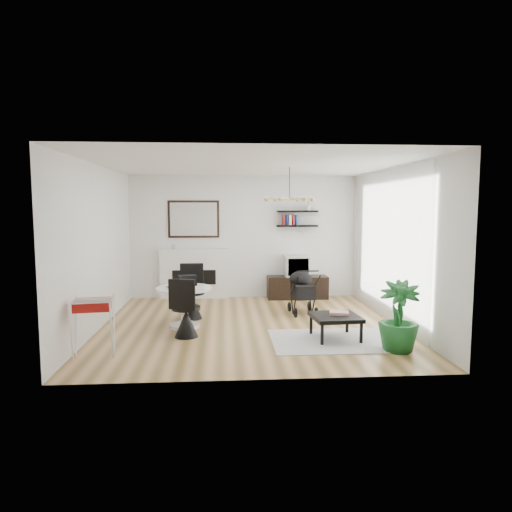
{
  "coord_description": "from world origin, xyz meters",
  "views": [
    {
      "loc": [
        -0.44,
        -7.61,
        1.99
      ],
      "look_at": [
        0.13,
        0.4,
        1.15
      ],
      "focal_mm": 32.0,
      "sensor_mm": 36.0,
      "label": 1
    }
  ],
  "objects": [
    {
      "name": "rug",
      "position": [
        1.18,
        -1.02,
        0.01
      ],
      "size": [
        1.83,
        1.32,
        0.01
      ],
      "primitive_type": "cube",
      "color": "#ACACAC",
      "rests_on": "floor"
    },
    {
      "name": "sheer_curtain",
      "position": [
        2.4,
        0.2,
        1.35
      ],
      "size": [
        0.04,
        3.6,
        2.6
      ],
      "primitive_type": "cube",
      "color": "white",
      "rests_on": "wall_right"
    },
    {
      "name": "shelf_lower",
      "position": [
        1.17,
        2.37,
        1.6
      ],
      "size": [
        0.9,
        0.25,
        0.04
      ],
      "primitive_type": "cube",
      "color": "black",
      "rests_on": "wall_back"
    },
    {
      "name": "pendant_lamp",
      "position": [
        0.7,
        0.3,
        2.15
      ],
      "size": [
        0.9,
        0.9,
        0.1
      ],
      "primitive_type": null,
      "color": "tan",
      "rests_on": "ceiling"
    },
    {
      "name": "stroller",
      "position": [
        1.03,
        0.82,
        0.38
      ],
      "size": [
        0.5,
        0.75,
        0.89
      ],
      "rotation": [
        0.0,
        0.0,
        0.08
      ],
      "color": "black",
      "rests_on": "floor"
    },
    {
      "name": "tv_console",
      "position": [
        1.17,
        2.26,
        0.25
      ],
      "size": [
        1.32,
        0.46,
        0.5
      ],
      "primitive_type": "cube",
      "color": "black",
      "rests_on": "floor"
    },
    {
      "name": "wall_right",
      "position": [
        2.5,
        0.0,
        1.35
      ],
      "size": [
        0.0,
        5.0,
        5.0
      ],
      "primitive_type": "plane",
      "rotation": [
        1.57,
        0.0,
        -1.57
      ],
      "color": "white",
      "rests_on": "floor"
    },
    {
      "name": "drinking_glass",
      "position": [
        -1.34,
        0.11,
        0.73
      ],
      "size": [
        0.06,
        0.06,
        0.09
      ],
      "primitive_type": "cylinder",
      "color": "white",
      "rests_on": "dining_table"
    },
    {
      "name": "magazines",
      "position": [
        1.32,
        -0.85,
        0.39
      ],
      "size": [
        0.33,
        0.28,
        0.04
      ],
      "primitive_type": "cube",
      "rotation": [
        0.0,
        0.0,
        -0.2
      ],
      "color": "#C94932",
      "rests_on": "coffee_table"
    },
    {
      "name": "laptop",
      "position": [
        -1.23,
        -0.11,
        0.69
      ],
      "size": [
        0.37,
        0.35,
        0.02
      ],
      "primitive_type": "imported",
      "rotation": [
        0.0,
        0.0,
        0.63
      ],
      "color": "black",
      "rests_on": "dining_table"
    },
    {
      "name": "floor",
      "position": [
        0.0,
        0.0,
        0.0
      ],
      "size": [
        5.0,
        5.0,
        0.0
      ],
      "primitive_type": "plane",
      "color": "brown",
      "rests_on": "ground"
    },
    {
      "name": "potted_plant",
      "position": [
        1.98,
        -1.56,
        0.49
      ],
      "size": [
        0.69,
        0.69,
        0.99
      ],
      "primitive_type": "imported",
      "rotation": [
        0.0,
        0.0,
        -0.29
      ],
      "color": "#1A5C24",
      "rests_on": "floor"
    },
    {
      "name": "ceiling",
      "position": [
        0.0,
        0.0,
        2.7
      ],
      "size": [
        5.0,
        5.0,
        0.0
      ],
      "primitive_type": "plane",
      "color": "white",
      "rests_on": "wall_back"
    },
    {
      "name": "wall_back",
      "position": [
        0.0,
        2.5,
        1.35
      ],
      "size": [
        5.0,
        0.0,
        5.0
      ],
      "primitive_type": "plane",
      "rotation": [
        1.57,
        0.0,
        0.0
      ],
      "color": "white",
      "rests_on": "floor"
    },
    {
      "name": "fireplace",
      "position": [
        -1.1,
        2.42,
        0.69
      ],
      "size": [
        1.5,
        0.17,
        2.16
      ],
      "color": "white",
      "rests_on": "floor"
    },
    {
      "name": "newspaper",
      "position": [
        -0.95,
        -0.19,
        0.68
      ],
      "size": [
        0.42,
        0.37,
        0.01
      ],
      "primitive_type": "cube",
      "rotation": [
        0.0,
        0.0,
        0.19
      ],
      "color": "silver",
      "rests_on": "dining_table"
    },
    {
      "name": "black_bag",
      "position": [
        -1.06,
        0.11,
        0.77
      ],
      "size": [
        0.33,
        0.25,
        0.18
      ],
      "primitive_type": "cube",
      "rotation": [
        0.0,
        0.0,
        0.29
      ],
      "color": "black",
      "rests_on": "dining_table"
    },
    {
      "name": "crt_tv",
      "position": [
        1.16,
        2.26,
        0.73
      ],
      "size": [
        0.53,
        0.46,
        0.46
      ],
      "color": "silver",
      "rests_on": "tv_console"
    },
    {
      "name": "chair_near",
      "position": [
        -1.04,
        -0.66,
        0.3
      ],
      "size": [
        0.47,
        0.48,
        0.94
      ],
      "rotation": [
        0.0,
        0.0,
        2.93
      ],
      "color": "black",
      "rests_on": "floor"
    },
    {
      "name": "wall_left",
      "position": [
        -2.5,
        0.0,
        1.35
      ],
      "size": [
        0.0,
        5.0,
        5.0
      ],
      "primitive_type": "plane",
      "rotation": [
        1.57,
        0.0,
        1.57
      ],
      "color": "white",
      "rests_on": "floor"
    },
    {
      "name": "coffee_table",
      "position": [
        1.25,
        -0.92,
        0.33
      ],
      "size": [
        0.75,
        0.75,
        0.36
      ],
      "rotation": [
        0.0,
        0.0,
        0.08
      ],
      "color": "black",
      "rests_on": "rug"
    },
    {
      "name": "shelf_upper",
      "position": [
        1.17,
        2.37,
        1.92
      ],
      "size": [
        0.9,
        0.25,
        0.04
      ],
      "primitive_type": "cube",
      "color": "black",
      "rests_on": "wall_back"
    },
    {
      "name": "chair_far",
      "position": [
        -1.03,
        0.55,
        0.31
      ],
      "size": [
        0.47,
        0.47,
        0.98
      ],
      "rotation": [
        0.0,
        0.0,
        0.01
      ],
      "color": "black",
      "rests_on": "floor"
    },
    {
      "name": "drying_rack",
      "position": [
        -2.18,
        -1.55,
        0.42
      ],
      "size": [
        0.6,
        0.57,
        0.8
      ],
      "rotation": [
        0.0,
        0.0,
        0.14
      ],
      "color": "white",
      "rests_on": "floor"
    },
    {
      "name": "dining_table",
      "position": [
        -1.11,
        -0.07,
        0.45
      ],
      "size": [
        0.93,
        0.93,
        0.68
      ],
      "color": "white",
      "rests_on": "floor"
    }
  ]
}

